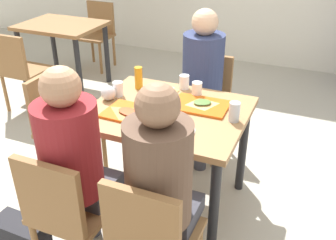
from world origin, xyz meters
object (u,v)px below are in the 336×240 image
condiment_bottle (139,78)px  background_table (62,35)px  paper_plate_center (161,92)px  background_chair_near (19,67)px  chair_near_left (65,209)px  chair_near_right (150,237)px  background_chair_far (98,30)px  chair_far_side (205,98)px  pizza_slice_c (163,91)px  foil_bundle (109,93)px  pizza_slice_a (130,113)px  tray_red_near (133,113)px  plastic_cup_d (197,89)px  paper_plate_near_edge (176,130)px  person_in_red (75,157)px  plastic_cup_b (147,129)px  main_table (168,125)px  plastic_cup_c (118,89)px  chair_left_end (60,120)px  soda_can (234,112)px  handbag (22,240)px  person_far_side (201,76)px  person_in_brown_jacket (162,180)px  pizza_slice_b (202,103)px  plastic_cup_a (184,82)px

condiment_bottle → background_table: bearing=142.3°
paper_plate_center → background_chair_near: background_chair_near is taller
chair_near_left → background_table: size_ratio=0.93×
chair_near_right → background_chair_far: 3.73m
chair_far_side → pizza_slice_c: chair_far_side is taller
foil_bundle → pizza_slice_a: bearing=-32.7°
tray_red_near → plastic_cup_d: 0.50m
paper_plate_near_edge → background_chair_far: background_chair_far is taller
foil_bundle → background_table: (-1.52, 1.50, -0.18)m
pizza_slice_c → background_chair_near: (-1.82, 0.52, -0.28)m
person_in_red → plastic_cup_b: size_ratio=12.47×
main_table → plastic_cup_c: size_ratio=9.94×
chair_left_end → pizza_slice_c: 0.83m
chair_left_end → paper_plate_center: bearing=17.3°
soda_can → background_chair_far: size_ratio=0.15×
pizza_slice_a → background_chair_far: bearing=126.4°
handbag → plastic_cup_b: bearing=36.6°
person_far_side → paper_plate_center: bearing=-109.1°
person_in_brown_jacket → pizza_slice_b: bearing=94.6°
person_far_side → background_chair_far: 2.51m
plastic_cup_d → chair_near_left: bearing=-108.0°
person_in_brown_jacket → condiment_bottle: 1.06m
pizza_slice_b → background_chair_near: background_chair_near is taller
person_in_brown_jacket → person_far_side: same height
handbag → background_table: 2.71m
soda_can → pizza_slice_b: bearing=155.1°
plastic_cup_d → background_chair_near: plastic_cup_d is taller
paper_plate_near_edge → pizza_slice_b: size_ratio=1.05×
condiment_bottle → background_chair_near: (-1.62, 0.52, -0.34)m
pizza_slice_b → foil_bundle: (-0.61, -0.15, 0.03)m
paper_plate_near_edge → pizza_slice_c: pizza_slice_c is taller
plastic_cup_b → pizza_slice_c: bearing=105.1°
chair_near_left → background_chair_near: (-1.70, 1.55, 0.00)m
pizza_slice_a → chair_near_left: bearing=-95.9°
person_far_side → pizza_slice_a: bearing=-102.4°
background_chair_near → paper_plate_near_edge: bearing=-25.0°
pizza_slice_b → condiment_bottle: condiment_bottle is taller
chair_left_end → plastic_cup_d: size_ratio=8.37×
pizza_slice_c → plastic_cup_a: size_ratio=2.63×
paper_plate_near_edge → handbag: (-0.75, -0.59, -0.61)m
chair_near_right → pizza_slice_a: bearing=124.7°
foil_bundle → background_table: 2.15m
background_chair_far → main_table: bearing=-48.7°
person_far_side → plastic_cup_d: bearing=-75.7°
background_chair_near → plastic_cup_c: bearing=-23.9°
chair_near_right → person_in_red: size_ratio=0.67×
plastic_cup_b → foil_bundle: bearing=143.5°
person_in_brown_jacket → background_table: (-2.20, 2.14, -0.11)m
person_far_side → paper_plate_center: person_far_side is taller
plastic_cup_c → background_chair_far: size_ratio=0.12×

